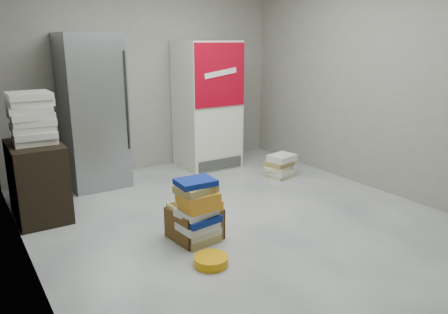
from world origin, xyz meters
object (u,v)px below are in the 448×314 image
object	(u,v)px
steel_fridge	(93,112)
coke_cooler	(207,105)
cardboard_box	(195,224)
phonebook_stack_main	(198,212)
wood_shelf	(38,180)

from	to	relation	value
steel_fridge	coke_cooler	distance (m)	1.65
cardboard_box	phonebook_stack_main	bearing A→B (deg)	-107.37
coke_cooler	phonebook_stack_main	xyz separation A→B (m)	(-1.38, -2.17, -0.60)
steel_fridge	phonebook_stack_main	xyz separation A→B (m)	(0.27, -2.17, -0.64)
wood_shelf	phonebook_stack_main	xyz separation A→B (m)	(1.10, -1.44, -0.09)
steel_fridge	wood_shelf	xyz separation A→B (m)	(-0.83, -0.73, -0.55)
wood_shelf	cardboard_box	world-z (taller)	wood_shelf
coke_cooler	wood_shelf	xyz separation A→B (m)	(-2.48, -0.72, -0.50)
wood_shelf	steel_fridge	bearing A→B (deg)	41.31
coke_cooler	phonebook_stack_main	distance (m)	2.63
steel_fridge	cardboard_box	distance (m)	2.23
phonebook_stack_main	coke_cooler	bearing A→B (deg)	55.27
coke_cooler	cardboard_box	bearing A→B (deg)	-123.38
wood_shelf	cardboard_box	bearing A→B (deg)	-49.69
steel_fridge	wood_shelf	distance (m)	1.23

